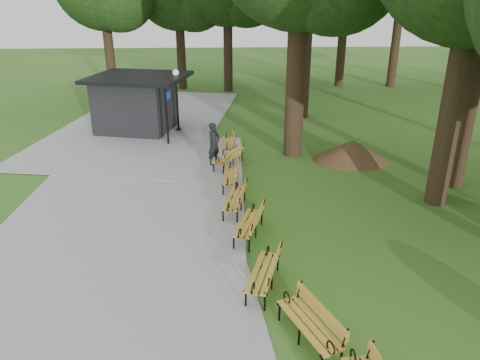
{
  "coord_description": "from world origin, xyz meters",
  "views": [
    {
      "loc": [
        -0.83,
        -10.37,
        6.66
      ],
      "look_at": [
        -0.18,
        2.95,
        1.1
      ],
      "focal_mm": 33.94,
      "sensor_mm": 36.0,
      "label": 1
    }
  ],
  "objects_px": {
    "kiosk": "(135,103)",
    "bench_4": "(234,199)",
    "person": "(214,144)",
    "bench_6": "(228,157)",
    "lamp_post": "(176,87)",
    "bench_5": "(231,176)",
    "bench_7": "(228,143)",
    "bench_2": "(263,272)",
    "bench_3": "(249,223)",
    "bench_1": "(309,324)",
    "dirt_mound": "(352,150)"
  },
  "relations": [
    {
      "from": "person",
      "to": "bench_6",
      "type": "relative_size",
      "value": 0.94
    },
    {
      "from": "bench_7",
      "to": "dirt_mound",
      "type": "bearing_deg",
      "value": 76.71
    },
    {
      "from": "lamp_post",
      "to": "bench_2",
      "type": "xyz_separation_m",
      "value": [
        3.06,
        -13.6,
        -1.81
      ]
    },
    {
      "from": "bench_2",
      "to": "lamp_post",
      "type": "bearing_deg",
      "value": -149.86
    },
    {
      "from": "dirt_mound",
      "to": "bench_4",
      "type": "height_order",
      "value": "dirt_mound"
    },
    {
      "from": "bench_5",
      "to": "person",
      "type": "bearing_deg",
      "value": -160.69
    },
    {
      "from": "person",
      "to": "dirt_mound",
      "type": "distance_m",
      "value": 5.83
    },
    {
      "from": "bench_6",
      "to": "bench_4",
      "type": "bearing_deg",
      "value": 30.29
    },
    {
      "from": "dirt_mound",
      "to": "bench_3",
      "type": "relative_size",
      "value": 1.43
    },
    {
      "from": "bench_3",
      "to": "lamp_post",
      "type": "bearing_deg",
      "value": -148.01
    },
    {
      "from": "bench_2",
      "to": "bench_3",
      "type": "relative_size",
      "value": 1.0
    },
    {
      "from": "dirt_mound",
      "to": "kiosk",
      "type": "bearing_deg",
      "value": 153.06
    },
    {
      "from": "lamp_post",
      "to": "bench_1",
      "type": "distance_m",
      "value": 16.04
    },
    {
      "from": "bench_2",
      "to": "bench_6",
      "type": "relative_size",
      "value": 1.0
    },
    {
      "from": "bench_4",
      "to": "bench_7",
      "type": "height_order",
      "value": "same"
    },
    {
      "from": "bench_2",
      "to": "person",
      "type": "bearing_deg",
      "value": -154.51
    },
    {
      "from": "kiosk",
      "to": "bench_4",
      "type": "height_order",
      "value": "kiosk"
    },
    {
      "from": "kiosk",
      "to": "bench_3",
      "type": "bearing_deg",
      "value": -52.3
    },
    {
      "from": "bench_5",
      "to": "bench_4",
      "type": "bearing_deg",
      "value": 6.55
    },
    {
      "from": "kiosk",
      "to": "bench_2",
      "type": "bearing_deg",
      "value": -55.61
    },
    {
      "from": "lamp_post",
      "to": "bench_2",
      "type": "bearing_deg",
      "value": -77.31
    },
    {
      "from": "bench_3",
      "to": "bench_4",
      "type": "xyz_separation_m",
      "value": [
        -0.35,
        1.69,
        0.0
      ]
    },
    {
      "from": "bench_4",
      "to": "bench_7",
      "type": "distance_m",
      "value": 5.88
    },
    {
      "from": "lamp_post",
      "to": "bench_7",
      "type": "relative_size",
      "value": 1.65
    },
    {
      "from": "bench_7",
      "to": "bench_6",
      "type": "bearing_deg",
      "value": -0.38
    },
    {
      "from": "person",
      "to": "bench_6",
      "type": "xyz_separation_m",
      "value": [
        0.57,
        -0.31,
        -0.46
      ]
    },
    {
      "from": "bench_5",
      "to": "bench_6",
      "type": "xyz_separation_m",
      "value": [
        -0.04,
        2.01,
        0.0
      ]
    },
    {
      "from": "kiosk",
      "to": "bench_6",
      "type": "relative_size",
      "value": 2.39
    },
    {
      "from": "person",
      "to": "bench_1",
      "type": "bearing_deg",
      "value": -131.39
    },
    {
      "from": "bench_5",
      "to": "bench_7",
      "type": "relative_size",
      "value": 1.0
    },
    {
      "from": "bench_3",
      "to": "bench_6",
      "type": "xyz_separation_m",
      "value": [
        -0.45,
        5.71,
        0.0
      ]
    },
    {
      "from": "kiosk",
      "to": "bench_6",
      "type": "bearing_deg",
      "value": -36.95
    },
    {
      "from": "lamp_post",
      "to": "bench_6",
      "type": "bearing_deg",
      "value": -65.73
    },
    {
      "from": "bench_5",
      "to": "kiosk",
      "type": "bearing_deg",
      "value": -144.08
    },
    {
      "from": "dirt_mound",
      "to": "bench_1",
      "type": "bearing_deg",
      "value": -109.83
    },
    {
      "from": "person",
      "to": "lamp_post",
      "type": "bearing_deg",
      "value": 58.07
    },
    {
      "from": "dirt_mound",
      "to": "bench_1",
      "type": "height_order",
      "value": "dirt_mound"
    },
    {
      "from": "bench_1",
      "to": "bench_4",
      "type": "relative_size",
      "value": 1.0
    },
    {
      "from": "bench_4",
      "to": "bench_6",
      "type": "distance_m",
      "value": 4.02
    },
    {
      "from": "bench_3",
      "to": "bench_1",
      "type": "bearing_deg",
      "value": 29.53
    },
    {
      "from": "bench_2",
      "to": "bench_7",
      "type": "bearing_deg",
      "value": -159.09
    },
    {
      "from": "bench_4",
      "to": "bench_6",
      "type": "bearing_deg",
      "value": -166.96
    },
    {
      "from": "dirt_mound",
      "to": "bench_2",
      "type": "xyz_separation_m",
      "value": [
        -4.61,
        -8.8,
        -0.01
      ]
    },
    {
      "from": "person",
      "to": "bench_2",
      "type": "height_order",
      "value": "person"
    },
    {
      "from": "kiosk",
      "to": "bench_2",
      "type": "distance_m",
      "value": 14.77
    },
    {
      "from": "person",
      "to": "lamp_post",
      "type": "distance_m",
      "value": 5.57
    },
    {
      "from": "bench_3",
      "to": "bench_5",
      "type": "bearing_deg",
      "value": -156.18
    },
    {
      "from": "kiosk",
      "to": "dirt_mound",
      "type": "height_order",
      "value": "kiosk"
    },
    {
      "from": "bench_6",
      "to": "bench_7",
      "type": "distance_m",
      "value": 1.86
    },
    {
      "from": "person",
      "to": "bench_4",
      "type": "distance_m",
      "value": 4.41
    }
  ]
}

